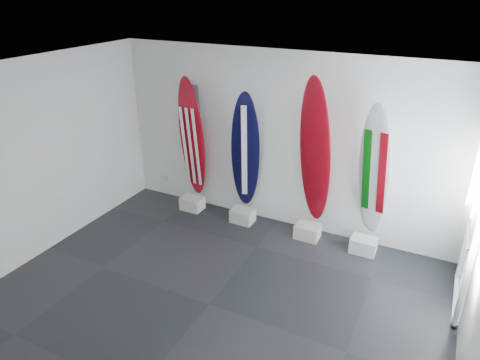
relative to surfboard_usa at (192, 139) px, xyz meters
The scene contains 14 objects.
floor 3.12m from the surfboard_usa, 54.35° to the right, with size 6.00×6.00×0.00m, color black.
ceiling 3.24m from the surfboard_usa, 54.35° to the right, with size 6.00×6.00×0.00m, color white.
wall_back 1.65m from the surfboard_usa, ahead, with size 6.00×6.00×0.00m, color white.
wall_front 5.05m from the surfboard_usa, 71.12° to the right, with size 6.00×6.00×0.00m, color white.
wall_left 2.66m from the surfboard_usa, 120.91° to the right, with size 5.00×5.00×0.00m, color white.
display_block_usa 1.26m from the surfboard_usa, 90.00° to the right, with size 0.40×0.30×0.24m, color silver.
surfboard_usa is the anchor object (origin of this frame).
display_block_navy 1.65m from the surfboard_usa, ahead, with size 0.40×0.30×0.24m, color silver.
surfboard_navy 1.07m from the surfboard_usa, ahead, with size 0.49×0.08×2.15m, color black.
display_block_swiss 2.60m from the surfboard_usa, ahead, with size 0.40×0.30×0.24m, color silver.
surfboard_swiss 2.28m from the surfboard_usa, ahead, with size 0.57×0.08×2.52m, color maroon.
display_block_italy 3.44m from the surfboard_usa, ahead, with size 0.40×0.30×0.24m, color silver.
surfboard_italy 3.20m from the surfboard_usa, ahead, with size 0.51×0.08×2.24m, color white.
wall_outlet 1.33m from the surfboard_usa, 166.21° to the left, with size 0.09×0.02×0.13m, color silver.
Camera 1 is at (2.43, -3.94, 3.95)m, focal length 32.64 mm.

